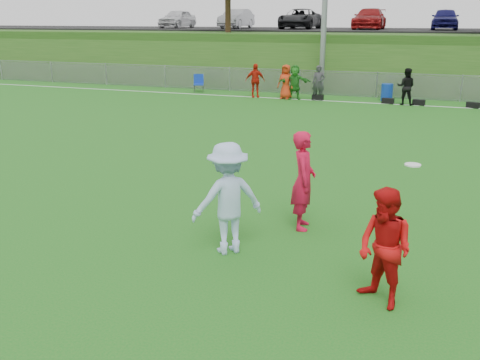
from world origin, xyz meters
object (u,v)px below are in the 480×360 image
at_px(player_red_center, 385,248).
at_px(player_blue, 228,198).
at_px(player_red_left, 303,181).
at_px(frisbee, 413,165).
at_px(recycling_bin, 387,92).

xyz_separation_m(player_red_center, player_blue, (-2.70, 0.94, 0.11)).
bearing_deg(player_red_left, frisbee, -91.89).
xyz_separation_m(player_red_left, recycling_bin, (0.03, 17.53, -0.54)).
bearing_deg(player_blue, player_red_left, -163.76).
relative_size(player_red_center, recycling_bin, 2.07).
relative_size(player_blue, recycling_bin, 2.35).
height_order(player_red_left, frisbee, player_red_left).
bearing_deg(frisbee, player_blue, -147.20).
bearing_deg(player_blue, player_red_center, 119.07).
xyz_separation_m(player_red_left, player_blue, (-0.96, -1.52, 0.02)).
distance_m(player_red_center, player_blue, 2.86).
xyz_separation_m(player_red_center, frisbee, (0.20, 2.81, 0.50)).
bearing_deg(player_red_center, recycling_bin, 132.68).
bearing_deg(player_red_center, player_blue, -161.49).
distance_m(player_red_center, recycling_bin, 20.08).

